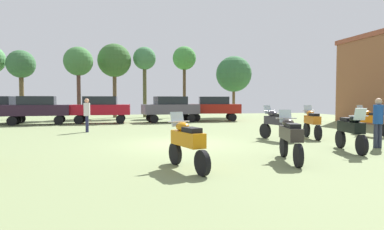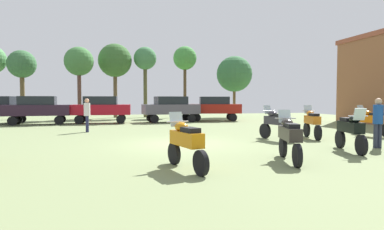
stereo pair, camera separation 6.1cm
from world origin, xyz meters
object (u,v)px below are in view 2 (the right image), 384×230
at_px(motorcycle_3, 351,130).
at_px(tree_5, 145,60).
at_px(motorcycle_9, 289,136).
at_px(tree_4, 79,62).
at_px(motorcycle_2, 276,123).
at_px(person_1, 87,112).
at_px(tree_8, 115,61).
at_px(motorcycle_6, 186,142).
at_px(tree_3, 234,74).
at_px(motorcycle_4, 371,121).
at_px(car_3, 38,108).
at_px(person_3, 378,119).
at_px(tree_2, 185,59).
at_px(car_1, 101,108).
at_px(motorcycle_1, 312,122).
at_px(car_2, 214,107).
at_px(tree_1, 22,65).
at_px(car_4, 171,107).

xyz_separation_m(motorcycle_3, tree_5, (-5.12, 22.98, 4.90)).
xyz_separation_m(motorcycle_9, tree_4, (-8.24, 22.44, 4.39)).
distance_m(motorcycle_2, person_1, 9.99).
bearing_deg(tree_8, motorcycle_6, -85.30).
bearing_deg(tree_3, tree_8, 174.05).
distance_m(motorcycle_2, motorcycle_4, 5.27).
relative_size(person_1, tree_4, 0.28).
relative_size(car_3, person_3, 2.42).
bearing_deg(tree_2, car_1, -136.59).
distance_m(car_3, tree_3, 18.52).
relative_size(motorcycle_1, car_3, 0.48).
relative_size(car_2, tree_1, 0.73).
relative_size(car_2, car_4, 1.02).
relative_size(car_3, tree_1, 0.71).
height_order(car_2, tree_8, tree_8).
height_order(motorcycle_4, tree_2, tree_2).
bearing_deg(motorcycle_6, tree_5, 73.02).
height_order(motorcycle_4, tree_3, tree_3).
xyz_separation_m(motorcycle_3, car_1, (-8.98, 15.56, 0.43)).
distance_m(motorcycle_9, car_4, 16.73).
height_order(motorcycle_2, motorcycle_4, motorcycle_2).
xyz_separation_m(motorcycle_9, car_3, (-10.36, 16.38, 0.45)).
bearing_deg(tree_8, motorcycle_2, -70.19).
bearing_deg(motorcycle_4, person_3, -137.03).
xyz_separation_m(motorcycle_3, tree_3, (3.76, 21.80, 3.59)).
bearing_deg(motorcycle_2, motorcycle_3, -88.53).
xyz_separation_m(motorcycle_9, person_1, (-6.44, 10.00, 0.35)).
distance_m(motorcycle_3, person_1, 12.89).
xyz_separation_m(motorcycle_6, car_2, (5.99, 17.80, 0.46)).
distance_m(person_3, tree_8, 24.86).
height_order(motorcycle_6, car_2, car_2).
bearing_deg(tree_1, tree_5, 2.42).
xyz_separation_m(motorcycle_1, tree_1, (-17.10, 18.84, 4.10)).
height_order(motorcycle_9, car_4, car_4).
distance_m(car_1, person_1, 6.70).
height_order(motorcycle_2, tree_4, tree_4).
relative_size(motorcycle_6, tree_2, 0.29).
xyz_separation_m(motorcycle_2, car_2, (0.96, 12.82, 0.43)).
bearing_deg(car_4, tree_5, 4.20).
distance_m(motorcycle_2, person_3, 3.88).
relative_size(motorcycle_2, car_2, 0.48).
distance_m(tree_3, tree_8, 11.90).
relative_size(motorcycle_1, tree_8, 0.29).
bearing_deg(tree_2, car_2, -80.67).
relative_size(person_3, tree_3, 0.30).
bearing_deg(car_1, person_3, -141.95).
bearing_deg(tree_5, motorcycle_9, -84.76).
bearing_deg(motorcycle_4, motorcycle_6, -160.30).
relative_size(motorcycle_6, tree_4, 0.32).
height_order(motorcycle_4, car_3, car_3).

